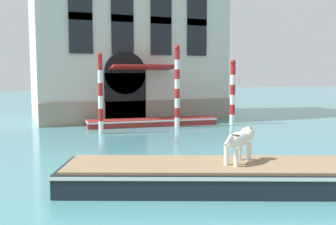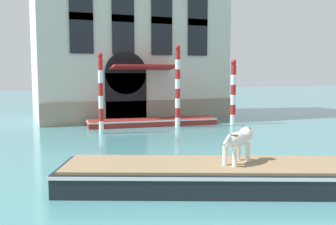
{
  "view_description": "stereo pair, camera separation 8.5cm",
  "coord_description": "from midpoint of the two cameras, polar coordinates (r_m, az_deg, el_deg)",
  "views": [
    {
      "loc": [
        -7.34,
        -1.91,
        2.8
      ],
      "look_at": [
        -1.49,
        12.47,
        1.2
      ],
      "focal_mm": 42.0,
      "sensor_mm": 36.0,
      "label": 1
    },
    {
      "loc": [
        -7.26,
        -1.94,
        2.8
      ],
      "look_at": [
        -1.49,
        12.47,
        1.2
      ],
      "focal_mm": 42.0,
      "sensor_mm": 36.0,
      "label": 2
    }
  ],
  "objects": [
    {
      "name": "palazzo_left",
      "position": [
        25.0,
        -6.13,
        13.5
      ],
      "size": [
        11.14,
        7.4,
        12.29
      ],
      "color": "beige",
      "rests_on": "ground_plane"
    },
    {
      "name": "dog_on_deck",
      "position": [
        9.66,
        10.15,
        -3.92
      ],
      "size": [
        1.16,
        0.8,
        0.86
      ],
      "rotation": [
        0.0,
        0.0,
        0.53
      ],
      "color": "silver",
      "rests_on": "boat_foreground"
    },
    {
      "name": "boat_moored_near_palazzo",
      "position": [
        20.71,
        -2.43,
        -1.35
      ],
      "size": [
        6.89,
        1.98,
        0.36
      ],
      "rotation": [
        0.0,
        0.0,
        -0.1
      ],
      "color": "maroon",
      "rests_on": "ground_plane"
    },
    {
      "name": "mooring_pole_1",
      "position": [
        18.03,
        -9.91,
        2.79
      ],
      "size": [
        0.23,
        0.23,
        3.67
      ],
      "color": "white",
      "rests_on": "ground_plane"
    },
    {
      "name": "boat_foreground",
      "position": [
        9.77,
        10.26,
        -8.89
      ],
      "size": [
        8.79,
        5.23,
        0.61
      ],
      "rotation": [
        0.0,
        0.0,
        -0.4
      ],
      "color": "black",
      "rests_on": "ground_plane"
    },
    {
      "name": "mooring_pole_0",
      "position": [
        19.97,
        1.21,
        3.89
      ],
      "size": [
        0.27,
        0.27,
        4.17
      ],
      "color": "white",
      "rests_on": "ground_plane"
    },
    {
      "name": "mooring_pole_2",
      "position": [
        21.24,
        9.24,
        2.99
      ],
      "size": [
        0.29,
        0.29,
        3.46
      ],
      "color": "white",
      "rests_on": "ground_plane"
    }
  ]
}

